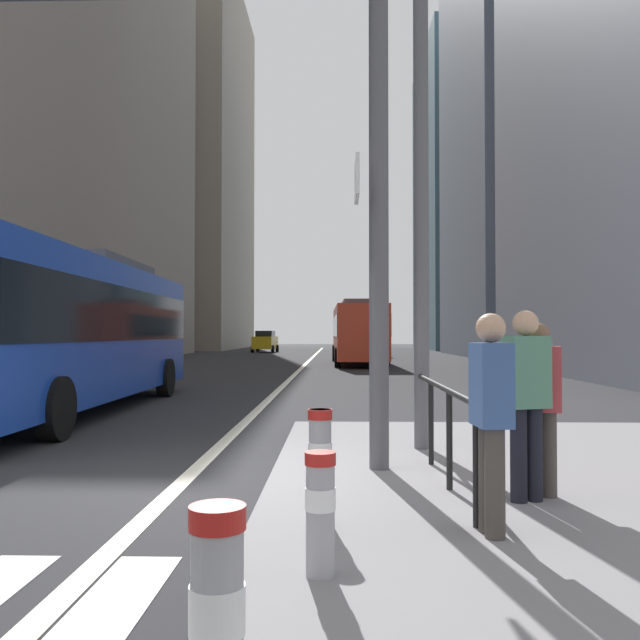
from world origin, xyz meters
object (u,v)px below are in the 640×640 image
car_oncoming_mid (265,341)px  pedestrian_walking (491,412)px  pedestrian_far (526,395)px  bollard_left (320,506)px  traffic_signal_gantry (174,114)px  city_bus_red_receding (358,331)px  street_lamp_post (421,61)px  bollard_front (217,628)px  pedestrian_waiting (539,401)px  city_bus_blue_oncoming (69,325)px  car_receding_near (373,343)px  bollard_right (320,460)px

car_oncoming_mid → pedestrian_walking: size_ratio=2.54×
pedestrian_far → bollard_left: bearing=-134.3°
pedestrian_walking → traffic_signal_gantry: bearing=141.6°
city_bus_red_receding → traffic_signal_gantry: 28.68m
city_bus_red_receding → traffic_signal_gantry: (-3.00, -28.43, 2.31)m
street_lamp_post → bollard_front: street_lamp_post is taller
street_lamp_post → pedestrian_waiting: bearing=-73.1°
city_bus_blue_oncoming → car_receding_near: bearing=76.4°
bollard_left → car_receding_near: bearing=86.4°
traffic_signal_gantry → bollard_front: size_ratio=7.44×
bollard_left → bollard_front: bearing=-99.1°
city_bus_red_receding → bollard_front: bearing=-92.7°
city_bus_blue_oncoming → pedestrian_walking: (6.79, -8.63, -0.77)m
street_lamp_post → bollard_right: street_lamp_post is taller
car_oncoming_mid → traffic_signal_gantry: traffic_signal_gantry is taller
traffic_signal_gantry → city_bus_red_receding: bearing=84.0°
car_receding_near → street_lamp_post: bearing=-92.2°
pedestrian_waiting → pedestrian_far: pedestrian_far is taller
car_oncoming_mid → street_lamp_post: (7.62, -50.44, 4.29)m
car_receding_near → pedestrian_far: size_ratio=2.60×
city_bus_red_receding → pedestrian_walking: (0.00, -30.80, -0.77)m
city_bus_blue_oncoming → bollard_left: size_ratio=14.76×
city_bus_blue_oncoming → car_oncoming_mid: (-0.87, 45.50, -0.85)m
street_lamp_post → pedestrian_far: bearing=-77.8°
pedestrian_walking → city_bus_red_receding: bearing=90.0°
city_bus_blue_oncoming → bollard_right: size_ratio=12.55×
car_receding_near → street_lamp_post: size_ratio=0.56×
traffic_signal_gantry → pedestrian_waiting: 5.00m
pedestrian_walking → car_oncoming_mid: bearing=98.1°
bollard_front → bollard_right: (0.27, 3.01, -0.01)m
street_lamp_post → pedestrian_far: 5.01m
car_receding_near → bollard_front: bearing=-93.8°
bollard_right → pedestrian_waiting: pedestrian_waiting is taller
city_bus_blue_oncoming → street_lamp_post: size_ratio=1.41×
street_lamp_post → bollard_front: size_ratio=8.70×
bollard_left → bollard_right: 1.14m
city_bus_red_receding → pedestrian_waiting: city_bus_red_receding is taller
bollard_front → car_receding_near: bearing=86.2°
city_bus_blue_oncoming → street_lamp_post: bearing=-36.2°
car_oncoming_mid → bollard_front: size_ratio=4.58×
bollard_front → city_bus_red_receding: bearing=87.3°
car_receding_near → pedestrian_walking: (-1.50, -42.95, 0.08)m
pedestrian_waiting → bollard_front: bearing=-120.3°
car_receding_near → bollard_right: bearing=-93.7°
car_receding_near → bollard_left: bearing=-93.6°
traffic_signal_gantry → bollard_front: 6.34m
bollard_front → bollard_left: bearing=80.9°
city_bus_blue_oncoming → pedestrian_walking: city_bus_blue_oncoming is taller
pedestrian_waiting → pedestrian_walking: (-0.72, -1.18, 0.03)m
city_bus_red_receding → bollard_right: size_ratio=12.16×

